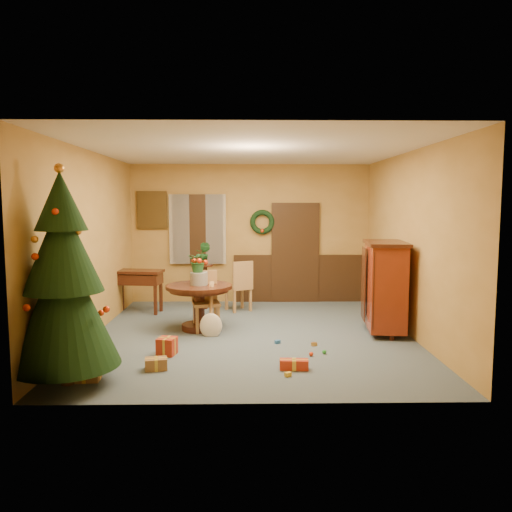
{
  "coord_description": "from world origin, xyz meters",
  "views": [
    {
      "loc": [
        -0.07,
        -7.77,
        2.08
      ],
      "look_at": [
        0.08,
        0.4,
        1.22
      ],
      "focal_mm": 35.0,
      "sensor_mm": 36.0,
      "label": 1
    }
  ],
  "objects_px": {
    "dining_table": "(199,298)",
    "writing_desk": "(138,281)",
    "sideboard": "(385,284)",
    "chair_near": "(205,298)",
    "christmas_tree": "(64,282)"
  },
  "relations": [
    {
      "from": "dining_table",
      "to": "sideboard",
      "type": "bearing_deg",
      "value": -4.38
    },
    {
      "from": "chair_near",
      "to": "sideboard",
      "type": "relative_size",
      "value": 0.66
    },
    {
      "from": "chair_near",
      "to": "christmas_tree",
      "type": "bearing_deg",
      "value": -119.21
    },
    {
      "from": "chair_near",
      "to": "christmas_tree",
      "type": "height_order",
      "value": "christmas_tree"
    },
    {
      "from": "christmas_tree",
      "to": "sideboard",
      "type": "xyz_separation_m",
      "value": [
        4.3,
        2.26,
        -0.41
      ]
    },
    {
      "from": "chair_near",
      "to": "writing_desk",
      "type": "relative_size",
      "value": 0.99
    },
    {
      "from": "dining_table",
      "to": "writing_desk",
      "type": "xyz_separation_m",
      "value": [
        -1.29,
        1.32,
        0.09
      ]
    },
    {
      "from": "dining_table",
      "to": "christmas_tree",
      "type": "relative_size",
      "value": 0.43
    },
    {
      "from": "christmas_tree",
      "to": "sideboard",
      "type": "relative_size",
      "value": 1.71
    },
    {
      "from": "writing_desk",
      "to": "dining_table",
      "type": "bearing_deg",
      "value": -45.67
    },
    {
      "from": "chair_near",
      "to": "christmas_tree",
      "type": "xyz_separation_m",
      "value": [
        -1.39,
        -2.49,
        0.68
      ]
    },
    {
      "from": "sideboard",
      "to": "writing_desk",
      "type": "bearing_deg",
      "value": 160.16
    },
    {
      "from": "chair_near",
      "to": "sideboard",
      "type": "distance_m",
      "value": 2.93
    },
    {
      "from": "christmas_tree",
      "to": "sideboard",
      "type": "bearing_deg",
      "value": 27.72
    },
    {
      "from": "christmas_tree",
      "to": "writing_desk",
      "type": "bearing_deg",
      "value": 90.0
    }
  ]
}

